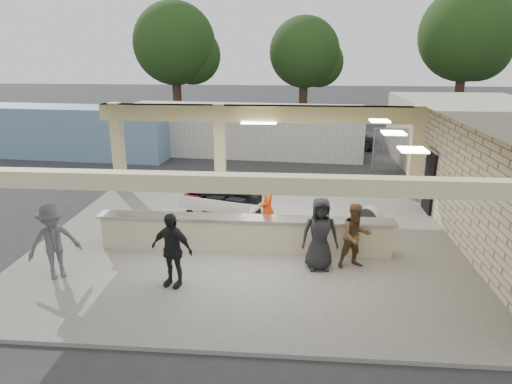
# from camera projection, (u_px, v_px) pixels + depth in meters

# --- Properties ---
(ground) EXTENTS (120.00, 120.00, 0.00)m
(ground) POSITION_uv_depth(u_px,v_px,m) (247.00, 246.00, 13.32)
(ground) COLOR #29292B
(ground) RESTS_ON ground
(pavilion) EXTENTS (12.01, 10.00, 3.55)m
(pavilion) POSITION_uv_depth(u_px,v_px,m) (256.00, 195.00, 13.52)
(pavilion) COLOR slate
(pavilion) RESTS_ON ground
(baggage_counter) EXTENTS (8.20, 0.58, 0.98)m
(baggage_counter) POSITION_uv_depth(u_px,v_px,m) (245.00, 234.00, 12.66)
(baggage_counter) COLOR #BFAF8E
(baggage_counter) RESTS_ON pavilion
(luggage_cart) EXTENTS (2.80, 2.19, 1.43)m
(luggage_cart) POSITION_uv_depth(u_px,v_px,m) (223.00, 197.00, 14.82)
(luggage_cart) COLOR silver
(luggage_cart) RESTS_ON pavilion
(drum_fan) EXTENTS (0.78, 0.74, 0.90)m
(drum_fan) POSITION_uv_depth(u_px,v_px,m) (370.00, 220.00, 13.71)
(drum_fan) COLOR silver
(drum_fan) RESTS_ON pavilion
(baggage_handler) EXTENTS (0.41, 0.70, 1.89)m
(baggage_handler) POSITION_uv_depth(u_px,v_px,m) (268.00, 209.00, 13.24)
(baggage_handler) COLOR red
(baggage_handler) RESTS_ON pavilion
(passenger_a) EXTENTS (0.90, 0.59, 1.71)m
(passenger_a) POSITION_uv_depth(u_px,v_px,m) (356.00, 236.00, 11.57)
(passenger_a) COLOR brown
(passenger_a) RESTS_ON pavilion
(passenger_b) EXTENTS (1.13, 0.68, 1.82)m
(passenger_b) POSITION_uv_depth(u_px,v_px,m) (172.00, 250.00, 10.66)
(passenger_b) COLOR black
(passenger_b) RESTS_ON pavilion
(passenger_c) EXTENTS (1.22, 1.10, 1.89)m
(passenger_c) POSITION_uv_depth(u_px,v_px,m) (54.00, 242.00, 11.02)
(passenger_c) COLOR #4E4E53
(passenger_c) RESTS_ON pavilion
(passenger_d) EXTENTS (0.96, 0.47, 1.90)m
(passenger_d) POSITION_uv_depth(u_px,v_px,m) (320.00, 234.00, 11.48)
(passenger_d) COLOR black
(passenger_d) RESTS_ON pavilion
(car_white_a) EXTENTS (5.81, 3.27, 1.58)m
(car_white_a) POSITION_uv_depth(u_px,v_px,m) (438.00, 136.00, 25.45)
(car_white_a) COLOR white
(car_white_a) RESTS_ON ground
(car_white_b) EXTENTS (5.02, 2.00, 1.57)m
(car_white_b) POSITION_uv_depth(u_px,v_px,m) (490.00, 140.00, 24.41)
(car_white_b) COLOR white
(car_white_b) RESTS_ON ground
(car_dark) EXTENTS (4.08, 2.62, 1.28)m
(car_dark) POSITION_uv_depth(u_px,v_px,m) (348.00, 137.00, 26.17)
(car_dark) COLOR black
(car_dark) RESTS_ON ground
(container_white) EXTENTS (12.44, 3.46, 2.66)m
(container_white) POSITION_uv_depth(u_px,v_px,m) (245.00, 130.00, 24.18)
(container_white) COLOR white
(container_white) RESTS_ON ground
(container_blue) EXTENTS (10.26, 3.21, 2.63)m
(container_blue) POSITION_uv_depth(u_px,v_px,m) (74.00, 132.00, 23.89)
(container_blue) COLOR #6582A1
(container_blue) RESTS_ON ground
(fence) EXTENTS (12.06, 0.06, 2.03)m
(fence) POSITION_uv_depth(u_px,v_px,m) (508.00, 151.00, 20.68)
(fence) COLOR gray
(fence) RESTS_ON ground
(tree_left) EXTENTS (6.60, 6.30, 9.00)m
(tree_left) POSITION_uv_depth(u_px,v_px,m) (179.00, 47.00, 35.18)
(tree_left) COLOR #382619
(tree_left) RESTS_ON ground
(tree_mid) EXTENTS (6.00, 5.60, 8.00)m
(tree_mid) POSITION_uv_depth(u_px,v_px,m) (308.00, 55.00, 36.49)
(tree_mid) COLOR #382619
(tree_mid) RESTS_ON ground
(tree_right) EXTENTS (7.20, 7.00, 10.00)m
(tree_right) POSITION_uv_depth(u_px,v_px,m) (470.00, 38.00, 34.21)
(tree_right) COLOR #382619
(tree_right) RESTS_ON ground
(adjacent_building) EXTENTS (6.00, 8.00, 3.20)m
(adjacent_building) POSITION_uv_depth(u_px,v_px,m) (467.00, 134.00, 21.59)
(adjacent_building) COLOR beige
(adjacent_building) RESTS_ON ground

